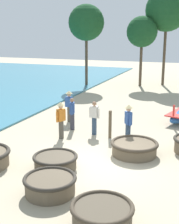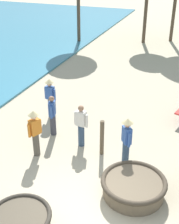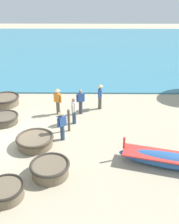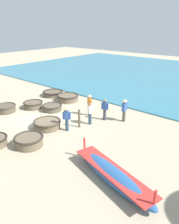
% 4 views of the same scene
% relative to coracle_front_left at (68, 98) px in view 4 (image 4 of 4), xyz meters
% --- Properties ---
extents(ground_plane, '(80.00, 80.00, 0.00)m').
position_rel_coracle_front_left_xyz_m(ground_plane, '(3.76, 1.76, -0.32)').
color(ground_plane, tan).
extents(coracle_front_left, '(1.93, 1.93, 0.58)m').
position_rel_coracle_front_left_xyz_m(coracle_front_left, '(0.00, 0.00, 0.00)').
color(coracle_front_left, brown).
rests_on(coracle_front_left, ground).
extents(coracle_far_left, '(1.59, 1.59, 0.54)m').
position_rel_coracle_front_left_xyz_m(coracle_far_left, '(3.14, -0.90, -0.02)').
color(coracle_far_left, brown).
rests_on(coracle_far_left, ground).
extents(coracle_far_right, '(1.58, 1.58, 0.49)m').
position_rel_coracle_front_left_xyz_m(coracle_far_right, '(2.48, 0.75, -0.05)').
color(coracle_far_right, brown).
rests_on(coracle_far_right, ground).
extents(coracle_upturned, '(1.68, 1.68, 0.60)m').
position_rel_coracle_front_left_xyz_m(coracle_upturned, '(6.98, 4.01, 0.01)').
color(coracle_upturned, brown).
rests_on(coracle_upturned, ground).
extents(coracle_nearest, '(1.86, 1.86, 0.53)m').
position_rel_coracle_front_left_xyz_m(coracle_nearest, '(4.80, 2.95, -0.03)').
color(coracle_nearest, brown).
rests_on(coracle_nearest, ground).
extents(coracle_tilted, '(1.60, 1.60, 0.56)m').
position_rel_coracle_front_left_xyz_m(coracle_tilted, '(5.07, -1.85, -0.01)').
color(coracle_tilted, brown).
rests_on(coracle_tilted, ground).
extents(coracle_weathered, '(1.94, 1.94, 0.47)m').
position_rel_coracle_front_left_xyz_m(coracle_weathered, '(-0.13, -2.25, -0.06)').
color(coracle_weathered, brown).
rests_on(coracle_weathered, ground).
extents(long_boat_red_hull, '(2.18, 4.98, 1.14)m').
position_rel_coracle_front_left_xyz_m(long_boat_red_hull, '(6.40, 9.38, 0.01)').
color(long_boat_red_hull, '#285693').
rests_on(long_boat_red_hull, ground).
extents(fisherman_standing_left, '(0.52, 0.36, 1.67)m').
position_rel_coracle_front_left_xyz_m(fisherman_standing_left, '(0.55, 6.26, 0.64)').
color(fisherman_standing_left, '#4C473D').
rests_on(fisherman_standing_left, ground).
extents(fisherman_with_hat, '(0.38, 0.45, 1.67)m').
position_rel_coracle_front_left_xyz_m(fisherman_with_hat, '(4.22, 4.25, 0.64)').
color(fisherman_with_hat, '#2D425B').
rests_on(fisherman_with_hat, ground).
extents(fisherman_hauling, '(0.53, 0.27, 1.57)m').
position_rel_coracle_front_left_xyz_m(fisherman_hauling, '(2.50, 4.75, 0.52)').
color(fisherman_hauling, '#2D425B').
rests_on(fisherman_hauling, ground).
extents(fisherman_by_coracle, '(0.31, 0.51, 1.57)m').
position_rel_coracle_front_left_xyz_m(fisherman_by_coracle, '(1.24, 5.07, 0.52)').
color(fisherman_by_coracle, '#383842').
rests_on(fisherman_by_coracle, ground).
extents(fisherman_standing_right, '(0.36, 0.49, 1.67)m').
position_rel_coracle_front_left_xyz_m(fisherman_standing_right, '(1.30, 3.69, 0.64)').
color(fisherman_standing_right, '#4C473D').
rests_on(fisherman_standing_right, ground).
extents(mooring_post_mid_beach, '(0.14, 0.14, 1.27)m').
position_rel_coracle_front_left_xyz_m(mooring_post_mid_beach, '(3.33, 4.51, 0.32)').
color(mooring_post_mid_beach, brown).
rests_on(mooring_post_mid_beach, ground).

